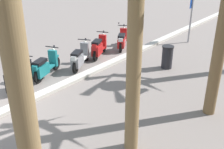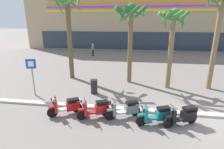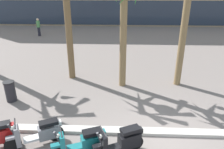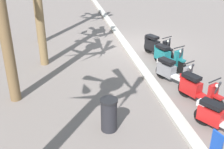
% 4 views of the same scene
% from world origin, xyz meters
% --- Properties ---
extents(ground_plane, '(200.00, 200.00, 0.00)m').
position_xyz_m(ground_plane, '(0.00, 0.00, 0.00)').
color(ground_plane, slate).
extents(curb_strip, '(60.00, 0.36, 0.12)m').
position_xyz_m(curb_strip, '(0.00, 0.58, 0.06)').
color(curb_strip, '#BCB7AD').
rests_on(curb_strip, ground).
extents(mall_facade_backdrop, '(54.16, 14.30, 14.33)m').
position_xyz_m(mall_facade_backdrop, '(4.61, 27.86, 7.16)').
color(mall_facade_backdrop, tan).
rests_on(mall_facade_backdrop, ground).
extents(scooter_red_tail_end, '(1.56, 1.03, 1.17)m').
position_xyz_m(scooter_red_tail_end, '(-6.95, -0.28, 0.44)').
color(scooter_red_tail_end, black).
rests_on(scooter_red_tail_end, ground).
extents(scooter_red_mid_rear, '(1.62, 0.88, 1.04)m').
position_xyz_m(scooter_red_mid_rear, '(-5.39, -0.39, 0.46)').
color(scooter_red_mid_rear, black).
rests_on(scooter_red_mid_rear, ground).
extents(scooter_grey_second_in_line, '(1.71, 0.97, 1.04)m').
position_xyz_m(scooter_grey_second_in_line, '(-3.97, -0.15, 0.45)').
color(scooter_grey_second_in_line, black).
rests_on(scooter_grey_second_in_line, ground).
extents(scooter_teal_gap_after_mid, '(1.73, 0.87, 1.04)m').
position_xyz_m(scooter_teal_gap_after_mid, '(-2.49, -0.51, 0.44)').
color(scooter_teal_gap_after_mid, black).
rests_on(scooter_teal_gap_after_mid, ground).
extents(scooter_black_lead_nearest, '(1.64, 0.91, 1.04)m').
position_xyz_m(scooter_black_lead_nearest, '(-1.32, -0.45, 0.47)').
color(scooter_black_lead_nearest, black).
rests_on(scooter_black_lead_nearest, ground).
extents(crossing_sign, '(0.59, 0.19, 2.40)m').
position_xyz_m(crossing_sign, '(-10.00, 1.75, 1.50)').
color(crossing_sign, '#939399').
rests_on(crossing_sign, ground).
extents(palm_tree_far_corner, '(2.39, 2.35, 6.61)m').
position_xyz_m(palm_tree_far_corner, '(1.55, 4.69, 5.02)').
color(palm_tree_far_corner, olive).
rests_on(palm_tree_far_corner, ground).
extents(palm_tree_mid_walkway, '(2.54, 2.49, 5.83)m').
position_xyz_m(palm_tree_mid_walkway, '(-4.10, 5.31, 4.43)').
color(palm_tree_mid_walkway, brown).
rests_on(palm_tree_mid_walkway, ground).
extents(palm_tree_near_sign, '(2.13, 2.19, 5.42)m').
position_xyz_m(palm_tree_near_sign, '(-1.33, 4.43, 4.11)').
color(palm_tree_near_sign, olive).
rests_on(palm_tree_near_sign, ground).
extents(palm_tree_by_mall_entrance, '(2.57, 2.50, 6.67)m').
position_xyz_m(palm_tree_by_mall_entrance, '(-8.95, 5.68, 4.92)').
color(palm_tree_by_mall_entrance, brown).
rests_on(palm_tree_by_mall_entrance, ground).
extents(pedestrian_window_shopping, '(0.43, 0.41, 1.72)m').
position_xyz_m(pedestrian_window_shopping, '(-9.59, 15.34, 0.92)').
color(pedestrian_window_shopping, black).
rests_on(pedestrian_window_shopping, ground).
extents(litter_bin, '(0.48, 0.48, 0.95)m').
position_xyz_m(litter_bin, '(-6.27, 2.60, 0.48)').
color(litter_bin, '#232328').
rests_on(litter_bin, ground).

